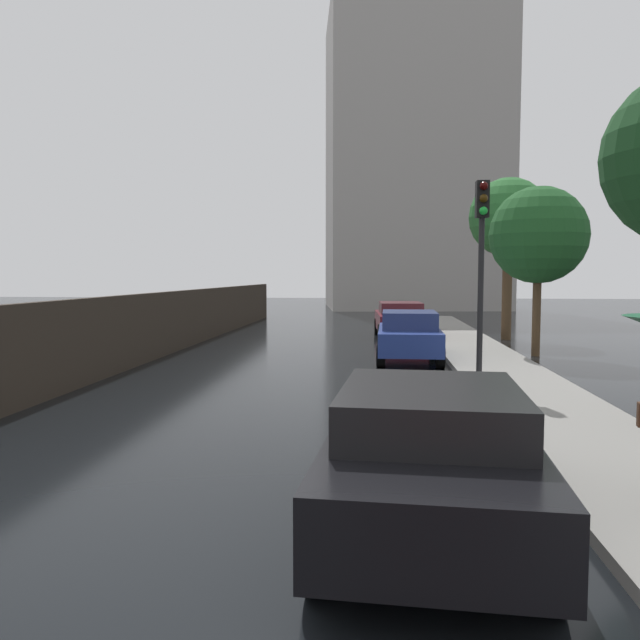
# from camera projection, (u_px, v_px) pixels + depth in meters

# --- Properties ---
(ground) EXTENTS (120.00, 120.00, 0.00)m
(ground) POSITION_uv_depth(u_px,v_px,m) (119.00, 570.00, 5.06)
(ground) COLOR black
(car_black_near_kerb) EXTENTS (2.09, 4.33, 1.40)m
(car_black_near_kerb) POSITION_uv_depth(u_px,v_px,m) (430.00, 451.00, 5.84)
(car_black_near_kerb) COLOR black
(car_black_near_kerb) RESTS_ON ground
(car_maroon_mid_road) EXTENTS (2.00, 4.55, 1.38)m
(car_maroon_mid_road) POSITION_uv_depth(u_px,v_px,m) (400.00, 319.00, 23.60)
(car_maroon_mid_road) COLOR maroon
(car_maroon_mid_road) RESTS_ON ground
(car_blue_behind_camera) EXTENTS (1.81, 3.88, 1.40)m
(car_blue_behind_camera) POSITION_uv_depth(u_px,v_px,m) (409.00, 335.00, 17.28)
(car_blue_behind_camera) COLOR navy
(car_blue_behind_camera) RESTS_ON ground
(traffic_light) EXTENTS (0.26, 0.39, 4.20)m
(traffic_light) POSITION_uv_depth(u_px,v_px,m) (482.00, 244.00, 12.75)
(traffic_light) COLOR black
(traffic_light) RESTS_ON sidewalk_strip
(street_tree_near) EXTENTS (2.85, 2.85, 5.01)m
(street_tree_near) POSITION_uv_depth(u_px,v_px,m) (538.00, 235.00, 18.17)
(street_tree_near) COLOR #4C3823
(street_tree_near) RESTS_ON ground
(street_tree_mid) EXTENTS (2.90, 2.90, 6.00)m
(street_tree_mid) POSITION_uv_depth(u_px,v_px,m) (508.00, 218.00, 22.83)
(street_tree_mid) COLOR #4C3823
(street_tree_mid) RESTS_ON ground
(distant_tower) EXTENTS (13.44, 12.33, 27.90)m
(distant_tower) POSITION_uv_depth(u_px,v_px,m) (412.00, 155.00, 45.33)
(distant_tower) COLOR #9E9993
(distant_tower) RESTS_ON ground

